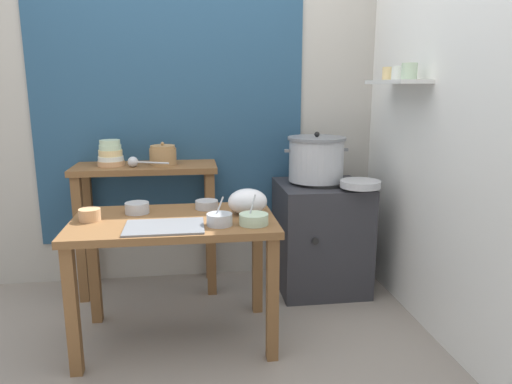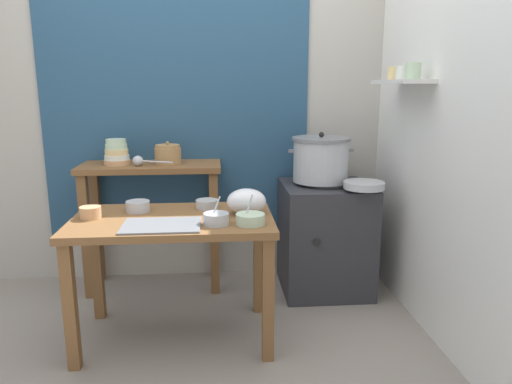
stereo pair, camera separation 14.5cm
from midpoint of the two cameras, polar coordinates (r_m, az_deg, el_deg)
The scene contains 18 objects.
ground_plane at distance 2.83m, azimuth -5.57°, elevation -17.68°, with size 9.00×9.00×0.00m, color gray.
wall_back at distance 3.54m, azimuth -4.46°, elevation 10.60°, with size 4.40×0.12×2.60m.
wall_right at distance 2.97m, azimuth 22.36°, elevation 9.27°, with size 0.30×3.20×2.60m.
prep_table at distance 2.67m, azimuth -8.35°, elevation -5.31°, with size 1.10×0.66×0.72m.
back_shelf_table at distance 3.38m, azimuth -11.17°, elevation -0.38°, with size 0.96×0.40×0.90m.
stove_block at distance 3.42m, azimuth 9.46°, elevation -5.33°, with size 0.60×0.61×0.78m.
steamer_pot at distance 3.30m, azimuth 9.04°, elevation 3.89°, with size 0.45×0.40×0.34m.
clay_pot at distance 3.32m, azimuth -9.31°, elevation 4.47°, with size 0.18×0.18×0.16m.
bowl_stack_enamel at distance 3.36m, azimuth -15.21°, elevation 4.52°, with size 0.18×0.18×0.17m.
ladle at distance 3.26m, azimuth -12.58°, elevation 3.66°, with size 0.27×0.13×0.07m.
serving_tray at distance 2.48m, azimuth -9.64°, elevation -3.98°, with size 0.40×0.28×0.01m, color slate.
plastic_bag at distance 2.66m, azimuth 0.40°, elevation -1.15°, with size 0.22×0.16×0.15m, color white.
wide_pan at distance 3.15m, azimuth 14.13°, elevation 0.80°, with size 0.26×0.26×0.05m, color #B7BABF.
prep_bowl_0 at distance 2.47m, azimuth 0.99°, elevation -3.21°, with size 0.15×0.15×0.15m.
prep_bowl_1 at distance 2.79m, azimuth -12.57°, elevation -1.64°, with size 0.14×0.14×0.06m.
prep_bowl_2 at distance 2.81m, azimuth -4.44°, elevation -1.40°, with size 0.13×0.13×0.05m.
prep_bowl_3 at distance 2.47m, azimuth -3.13°, elevation -3.19°, with size 0.13×0.13×0.15m.
prep_bowl_4 at distance 2.72m, azimuth -17.83°, elevation -2.30°, with size 0.11×0.11×0.06m.
Camera 2 is at (0.13, -2.45, 1.43)m, focal length 33.32 mm.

